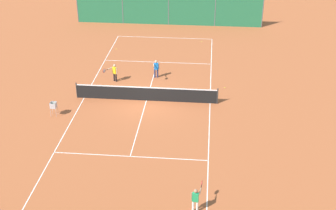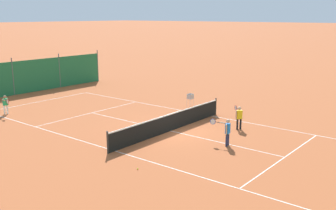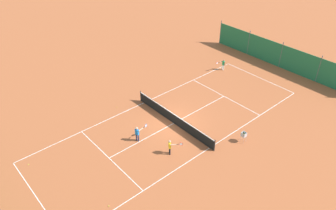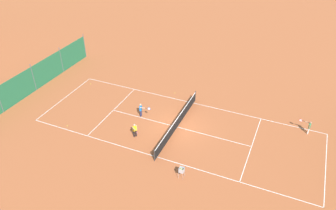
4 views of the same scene
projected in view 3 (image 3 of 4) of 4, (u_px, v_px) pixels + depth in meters
The scene contains 11 objects.
ground_plane at pixel (174, 123), 27.51m from camera, with size 600.00×600.00×0.00m, color #A8542D.
court_line_markings at pixel (174, 123), 27.51m from camera, with size 8.25×23.85×0.01m.
tennis_net at pixel (174, 118), 27.23m from camera, with size 9.18×0.08×1.06m.
windscreen_fence_near at pixel (281, 56), 35.21m from camera, with size 17.28×0.08×2.90m.
player_near_baseline at pixel (223, 64), 34.96m from camera, with size 0.48×0.99×1.20m.
player_near_service at pixel (170, 146), 24.02m from camera, with size 0.88×0.84×1.27m.
player_far_baseline at pixel (138, 133), 25.27m from camera, with size 0.44×1.10×1.31m.
tennis_ball_near_corner at pixel (29, 165), 23.44m from camera, with size 0.07×0.07×0.07m, color #CCE033.
tennis_ball_mid_court at pixel (109, 206), 20.43m from camera, with size 0.07×0.07×0.07m, color #CCE033.
tennis_ball_by_net_left at pixel (117, 107), 29.39m from camera, with size 0.07×0.07×0.07m, color #CCE033.
ball_hopper at pixel (244, 135), 25.20m from camera, with size 0.36×0.36×0.89m.
Camera 3 is at (-16.15, 14.76, 16.76)m, focal length 35.00 mm.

